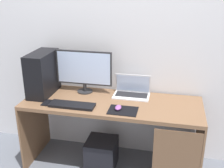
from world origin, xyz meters
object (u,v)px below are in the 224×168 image
Objects in this scene: laptop at (132,91)px; mouse_left at (118,108)px; monitor at (84,70)px; keyboard at (72,105)px; pc_tower at (43,73)px; cell_phone at (47,103)px; subwoofer at (102,153)px.

laptop is 0.36m from mouse_left.
monitor reaches higher than keyboard.
pc_tower reaches higher than laptop.
mouse_left is 0.68m from cell_phone.
monitor is 0.87m from subwoofer.
laptop is at bearing 40.41° from subwoofer.
pc_tower is 0.75× the size of monitor.
pc_tower is 1.02× the size of keyboard.
cell_phone is at bearing 177.29° from keyboard.
pc_tower is 0.49m from keyboard.
laptop is (0.88, 0.14, -0.17)m from pc_tower.
monitor is at bearing 88.50° from keyboard.
laptop is 0.84m from cell_phone.
pc_tower is 1.43× the size of subwoofer.
keyboard is 1.40× the size of subwoofer.
monitor is (0.39, 0.12, 0.03)m from pc_tower.
mouse_left is at bearing -101.12° from laptop.
keyboard is 3.23× the size of cell_phone.
cell_phone is 0.43× the size of subwoofer.
keyboard is (0.38, -0.23, -0.20)m from pc_tower.
pc_tower reaches higher than keyboard.
keyboard is 0.65m from subwoofer.
monitor is 1.37× the size of keyboard.
cell_phone is at bearing -164.52° from subwoofer.
cell_phone is (-0.68, -0.01, -0.02)m from mouse_left.
subwoofer is at bearing -7.70° from pc_tower.
cell_phone is (-0.75, -0.36, -0.04)m from laptop.
mouse_left reaches higher than keyboard.
keyboard is (-0.50, -0.37, -0.03)m from laptop.
laptop is (0.49, 0.02, -0.20)m from monitor.
pc_tower is 0.41m from monitor.
laptop is at bearing 25.56° from cell_phone.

